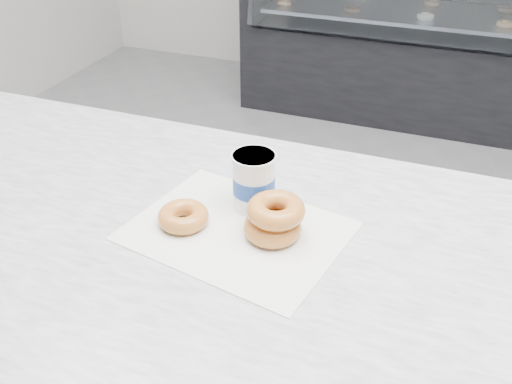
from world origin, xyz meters
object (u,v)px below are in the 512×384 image
display_case (463,32)px  donut_single (183,216)px  donut_stack (274,219)px  coffee_cup (254,181)px

display_case → donut_single: (-0.35, -2.69, 0.43)m
donut_single → display_case: bearing=82.6°
display_case → donut_stack: (-0.20, -2.67, 0.44)m
donut_stack → coffee_cup: bearing=131.6°
display_case → donut_stack: 2.71m
display_case → coffee_cup: 2.65m
display_case → coffee_cup: display_case is taller
coffee_cup → display_case: bearing=64.5°
donut_stack → coffee_cup: 0.09m
donut_single → coffee_cup: bearing=45.7°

